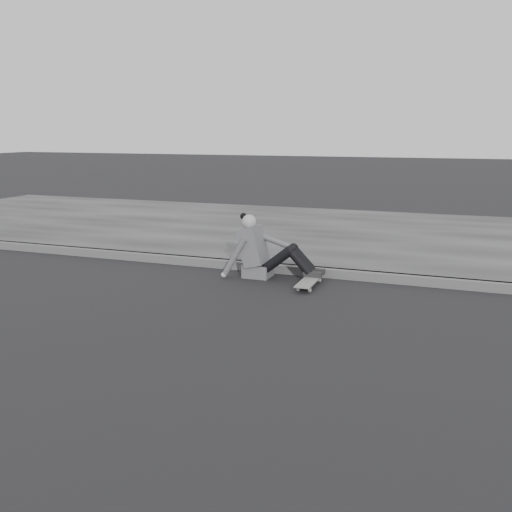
{
  "coord_description": "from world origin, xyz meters",
  "views": [
    {
      "loc": [
        0.13,
        -4.92,
        1.97
      ],
      "look_at": [
        -2.17,
        1.36,
        0.5
      ],
      "focal_mm": 40.0,
      "sensor_mm": 36.0,
      "label": 1
    }
  ],
  "objects": [
    {
      "name": "seated_woman",
      "position": [
        -2.4,
        2.26,
        0.36
      ],
      "size": [
        1.38,
        0.46,
        0.88
      ],
      "color": "#525254",
      "rests_on": "ground"
    },
    {
      "name": "curb",
      "position": [
        0.0,
        2.58,
        0.06
      ],
      "size": [
        24.0,
        0.16,
        0.12
      ],
      "primitive_type": "cube",
      "color": "#515151",
      "rests_on": "ground"
    },
    {
      "name": "sidewalk",
      "position": [
        0.0,
        5.6,
        0.06
      ],
      "size": [
        24.0,
        6.0,
        0.12
      ],
      "primitive_type": "cube",
      "color": "#3A3A3A",
      "rests_on": "ground"
    },
    {
      "name": "ground",
      "position": [
        0.0,
        0.0,
        0.0
      ],
      "size": [
        80.0,
        80.0,
        0.0
      ],
      "primitive_type": "plane",
      "color": "black",
      "rests_on": "ground"
    },
    {
      "name": "skateboard",
      "position": [
        -1.67,
        2.01,
        0.07
      ],
      "size": [
        0.2,
        0.78,
        0.09
      ],
      "color": "gray",
      "rests_on": "ground"
    }
  ]
}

